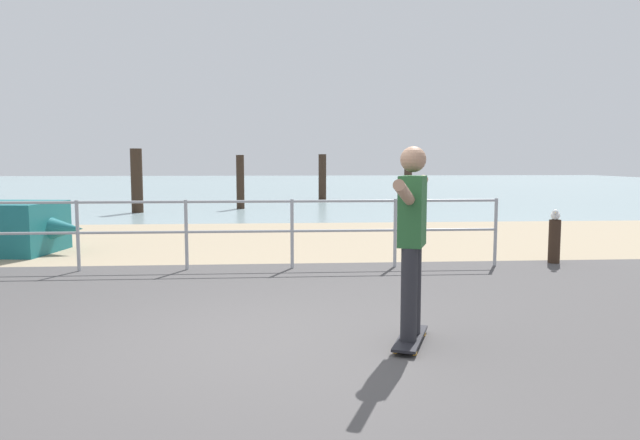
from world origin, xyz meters
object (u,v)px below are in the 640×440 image
at_px(skateboard, 410,338).
at_px(seagull, 555,215).
at_px(bollard_short, 554,242).
at_px(skateboarder, 412,230).

bearing_deg(skateboard, seagull, 50.72).
xyz_separation_m(bollard_short, seagull, (-0.01, -0.02, 0.43)).
bearing_deg(bollard_short, skateboard, -129.23).
distance_m(skateboarder, bollard_short, 5.06).
distance_m(bollard_short, seagull, 0.43).
height_order(skateboard, seagull, seagull).
bearing_deg(seagull, bollard_short, 63.64).
height_order(skateboarder, bollard_short, skateboarder).
relative_size(skateboard, bollard_short, 1.17).
bearing_deg(skateboard, skateboarder, 169.38).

